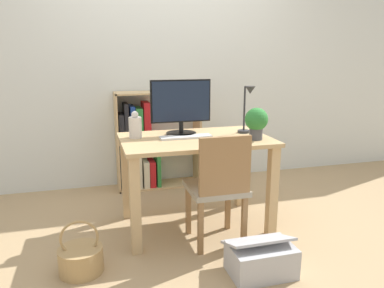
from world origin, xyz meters
name	(u,v)px	position (x,y,z in m)	size (l,w,h in m)	color
ground_plane	(195,225)	(0.00, 0.00, 0.00)	(10.00, 10.00, 0.00)	tan
wall_back	(164,60)	(0.00, 1.19, 1.30)	(8.00, 0.05, 2.60)	silver
desk	(195,156)	(0.00, 0.00, 0.59)	(1.14, 0.72, 0.73)	tan
monitor	(181,105)	(-0.08, 0.15, 0.97)	(0.48, 0.24, 0.44)	black
keyboard	(186,137)	(-0.07, 0.01, 0.74)	(0.40, 0.11, 0.02)	silver
vase	(135,126)	(-0.44, 0.13, 0.82)	(0.10, 0.10, 0.21)	silver
desk_lamp	(247,105)	(0.44, 0.02, 0.97)	(0.10, 0.19, 0.39)	#2D2D33
potted_plant	(256,121)	(0.42, -0.18, 0.87)	(0.17, 0.17, 0.24)	#4C4C51
chair	(219,186)	(0.07, -0.35, 0.46)	(0.40, 0.40, 0.84)	#9E937F
bookshelf	(144,146)	(-0.26, 1.02, 0.44)	(0.86, 0.28, 0.99)	tan
basket	(81,258)	(-0.89, -0.45, 0.09)	(0.28, 0.28, 0.36)	tan
storage_box	(261,258)	(0.21, -0.77, 0.11)	(0.41, 0.33, 0.26)	#B2B2B7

